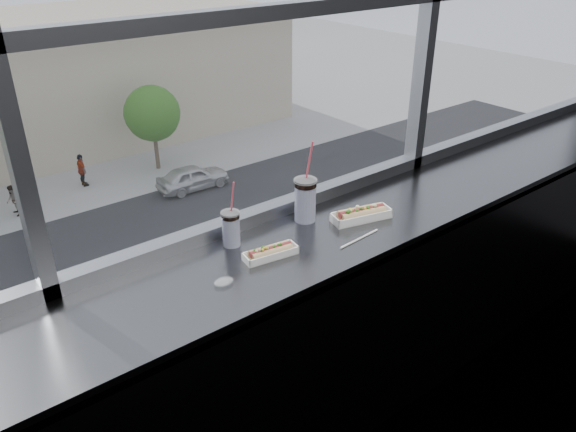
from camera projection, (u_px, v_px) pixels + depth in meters
wall_back_lower at (271, 312)px, 2.86m from camera, size 6.00×0.00×6.00m
counter at (307, 246)px, 2.43m from camera, size 6.00×0.55×0.06m
counter_fascia at (342, 370)px, 2.49m from camera, size 6.00×0.04×1.04m
hotdog_tray_left at (271, 252)px, 2.28m from camera, size 0.24×0.11×0.06m
hotdog_tray_right at (361, 214)px, 2.57m from camera, size 0.30×0.16×0.07m
soda_cup_left at (231, 227)px, 2.34m from camera, size 0.08×0.08×0.30m
soda_cup_right at (305, 198)px, 2.52m from camera, size 0.11×0.11×0.39m
loose_straw at (359, 239)px, 2.41m from camera, size 0.23×0.02×0.01m
wrapper at (224, 282)px, 2.11m from camera, size 0.09×0.06×0.02m
car_far_c at (193, 173)px, 31.20m from camera, size 2.60×5.65×1.84m
car_near_d at (209, 250)px, 23.47m from camera, size 3.37×7.01×2.27m
car_near_e at (297, 218)px, 26.10m from camera, size 3.55×6.80×2.16m
pedestrian_c at (13, 198)px, 28.33m from camera, size 0.65×0.87×1.95m
pedestrian_d at (81, 167)px, 31.48m from camera, size 0.76×1.01×2.27m
tree_right at (152, 114)px, 32.73m from camera, size 3.28×3.28×5.13m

